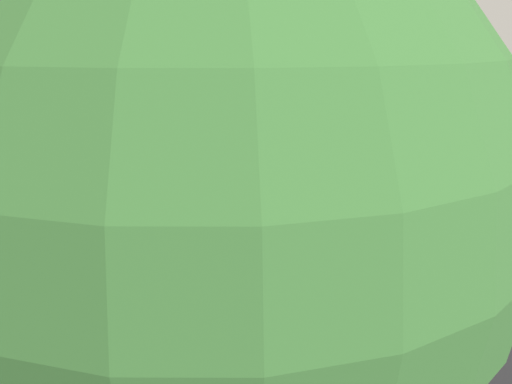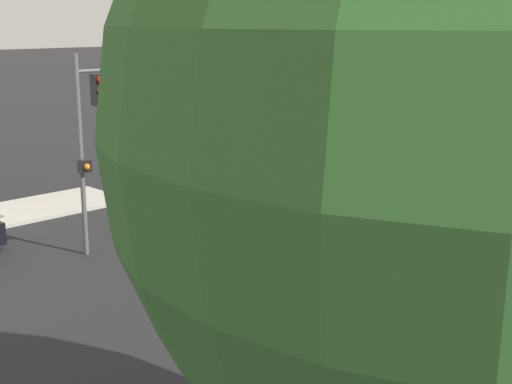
{
  "view_description": "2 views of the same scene",
  "coord_description": "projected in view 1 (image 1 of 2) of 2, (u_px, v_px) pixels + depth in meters",
  "views": [
    {
      "loc": [
        -14.46,
        12.86,
        7.66
      ],
      "look_at": [
        2.39,
        5.96,
        2.15
      ],
      "focal_mm": 35.0,
      "sensor_mm": 36.0,
      "label": 1
    },
    {
      "loc": [
        -11.9,
        17.07,
        6.7
      ],
      "look_at": [
        1.92,
        3.39,
        2.0
      ],
      "focal_mm": 50.0,
      "sensor_mm": 36.0,
      "label": 2
    }
  ],
  "objects": [
    {
      "name": "traffic_signal",
      "position": [
        226.0,
        129.0,
        21.37
      ],
      "size": [
        0.52,
        2.07,
        5.82
      ],
      "rotation": [
        0.0,
        0.0,
        3.07
      ],
      "color": "#515456",
      "rests_on": "ground_plane"
    },
    {
      "name": "street_tree",
      "position": [
        225.0,
        201.0,
        6.33
      ],
      "size": [
        7.08,
        7.08,
        9.28
      ],
      "color": "#423323",
      "rests_on": "ground_plane"
    },
    {
      "name": "parked_car_0",
      "position": [
        123.0,
        196.0,
        23.46
      ],
      "size": [
        2.11,
        4.27,
        1.42
      ],
      "rotation": [
        0.0,
        0.0,
        1.59
      ],
      "color": "black",
      "rests_on": "ground_plane"
    },
    {
      "name": "crossing_car_1",
      "position": [
        352.0,
        173.0,
        27.7
      ],
      "size": [
        4.57,
        2.08,
        1.36
      ],
      "rotation": [
        0.0,
        0.0,
        -0.02
      ],
      "color": "silver",
      "rests_on": "ground_plane"
    },
    {
      "name": "crossing_car_0",
      "position": [
        299.0,
        192.0,
        24.02
      ],
      "size": [
        4.13,
        2.11,
        1.45
      ],
      "rotation": [
        0.0,
        0.0,
        3.16
      ],
      "color": "#4C5156",
      "rests_on": "ground_plane"
    },
    {
      "name": "ground_plane",
      "position": [
        418.0,
        244.0,
        19.69
      ],
      "size": [
        300.0,
        300.0,
        0.0
      ],
      "primitive_type": "plane",
      "color": "black"
    }
  ]
}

